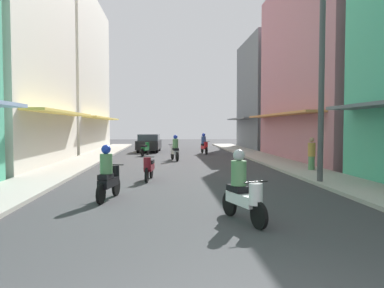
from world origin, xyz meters
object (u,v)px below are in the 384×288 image
Objects in this scene: parked_car at (149,143)px; utility_pole at (322,71)px; motorbike_black at (108,175)px; pedestrian_midway at (312,155)px; motorbike_red at (204,145)px; motorbike_white at (243,190)px; motorbike_green at (145,149)px; motorbike_silver at (175,149)px; motorbike_maroon at (149,168)px.

parked_car is 0.53× the size of utility_pole.
motorbike_black is 10.03m from pedestrian_midway.
motorbike_black is at bearing -104.68° from motorbike_red.
motorbike_white is 0.22× the size of utility_pole.
motorbike_green is at bearing 89.32° from motorbike_black.
motorbike_green is 18.91m from motorbike_white.
motorbike_silver is 12.28m from motorbike_black.
motorbike_red is 5.01m from parked_car.
motorbike_white is 0.97× the size of motorbike_black.
motorbike_maroon is 7.53m from pedestrian_midway.
motorbike_red is at bearing -31.58° from parked_car.
motorbike_white is 9.74m from pedestrian_midway.
motorbike_maroon is at bearing -87.53° from parked_car.
parked_car is (-4.27, 2.62, 0.04)m from motorbike_red.
motorbike_white and motorbike_black have the same top height.
motorbike_silver is 1.12× the size of pedestrian_midway.
motorbike_black reaches higher than motorbike_maroon.
motorbike_red is 1.02× the size of motorbike_green.
motorbike_red is 15.63m from utility_pole.
utility_pole reaches higher than motorbike_green.
motorbike_white is at bearing -128.00° from utility_pole.
motorbike_silver is at bearing -63.07° from motorbike_green.
motorbike_green is at bearing 128.07° from pedestrian_midway.
motorbike_maroon is at bearing -104.69° from motorbike_red.
motorbike_white is at bearing -70.03° from motorbike_maroon.
pedestrian_midway is at bearing -46.36° from motorbike_silver.
pedestrian_midway reaches higher than motorbike_maroon.
motorbike_green is at bearing 116.93° from motorbike_silver.
motorbike_red is at bearing 99.80° from utility_pole.
motorbike_red is 0.23× the size of utility_pole.
motorbike_red and motorbike_black have the same top height.
parked_car reaches higher than motorbike_maroon.
pedestrian_midway is at bearing -60.79° from parked_car.
motorbike_red is 0.43× the size of parked_car.
motorbike_maroon is at bearing 166.93° from utility_pole.
pedestrian_midway reaches higher than motorbike_black.
motorbike_silver is 0.43× the size of parked_car.
utility_pole is at bearing -63.13° from motorbike_silver.
motorbike_black is at bearing -104.66° from motorbike_maroon.
motorbike_maroon is 1.14× the size of pedestrian_midway.
motorbike_black reaches higher than parked_car.
parked_car is (-1.91, 7.89, 0.04)m from motorbike_silver.
motorbike_green is 0.42× the size of parked_car.
motorbike_red is 20.02m from motorbike_white.
motorbike_black is 19.97m from parked_car.
motorbike_red is at bearing 75.32° from motorbike_black.
motorbike_maroon is 7.25m from utility_pole.
motorbike_red reaches higher than motorbike_green.
parked_car is (0.08, 3.96, 0.24)m from motorbike_green.
parked_car is at bearing 92.47° from motorbike_maroon.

